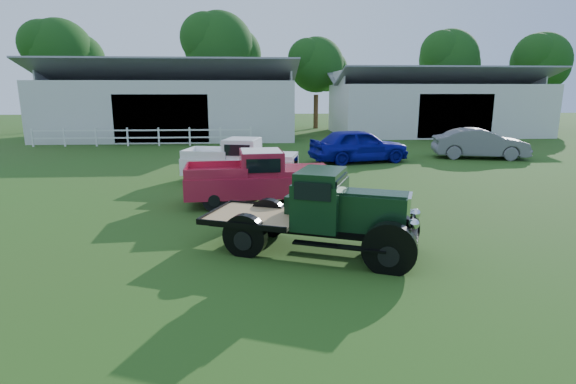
{
  "coord_description": "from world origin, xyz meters",
  "views": [
    {
      "loc": [
        -0.55,
        -9.9,
        3.59
      ],
      "look_at": [
        0.2,
        1.2,
        1.05
      ],
      "focal_mm": 28.0,
      "sensor_mm": 36.0,
      "label": 1
    }
  ],
  "objects_px": {
    "red_pickup": "(258,177)",
    "misc_car_blue": "(359,145)",
    "vintage_flatbed": "(316,211)",
    "white_pickup": "(240,161)",
    "misc_car_grey": "(480,144)"
  },
  "relations": [
    {
      "from": "misc_car_blue",
      "to": "misc_car_grey",
      "type": "distance_m",
      "value": 6.8
    },
    {
      "from": "red_pickup",
      "to": "white_pickup",
      "type": "height_order",
      "value": "red_pickup"
    },
    {
      "from": "white_pickup",
      "to": "misc_car_blue",
      "type": "xyz_separation_m",
      "value": [
        5.8,
        4.59,
        0.0
      ]
    },
    {
      "from": "vintage_flatbed",
      "to": "misc_car_grey",
      "type": "bearing_deg",
      "value": 73.59
    },
    {
      "from": "misc_car_grey",
      "to": "red_pickup",
      "type": "bearing_deg",
      "value": 140.23
    },
    {
      "from": "red_pickup",
      "to": "misc_car_blue",
      "type": "relative_size",
      "value": 0.96
    },
    {
      "from": "vintage_flatbed",
      "to": "white_pickup",
      "type": "relative_size",
      "value": 1.03
    },
    {
      "from": "vintage_flatbed",
      "to": "red_pickup",
      "type": "distance_m",
      "value": 4.69
    },
    {
      "from": "vintage_flatbed",
      "to": "misc_car_blue",
      "type": "height_order",
      "value": "vintage_flatbed"
    },
    {
      "from": "misc_car_blue",
      "to": "red_pickup",
      "type": "bearing_deg",
      "value": 134.36
    },
    {
      "from": "vintage_flatbed",
      "to": "red_pickup",
      "type": "height_order",
      "value": "vintage_flatbed"
    },
    {
      "from": "red_pickup",
      "to": "misc_car_blue",
      "type": "xyz_separation_m",
      "value": [
        5.09,
        8.2,
        -0.02
      ]
    },
    {
      "from": "vintage_flatbed",
      "to": "misc_car_blue",
      "type": "distance_m",
      "value": 13.27
    },
    {
      "from": "misc_car_grey",
      "to": "vintage_flatbed",
      "type": "bearing_deg",
      "value": 154.89
    },
    {
      "from": "misc_car_blue",
      "to": "misc_car_grey",
      "type": "xyz_separation_m",
      "value": [
        6.75,
        0.86,
        -0.06
      ]
    }
  ]
}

